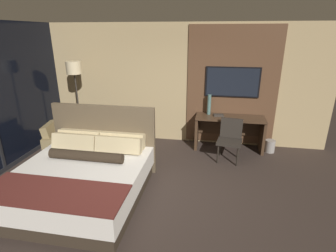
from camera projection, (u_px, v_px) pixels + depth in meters
The scene contains 11 objects.
ground_plane at pixel (146, 198), 4.31m from camera, with size 16.00×16.00×0.00m, color #332823.
wall_back_tv_panel at pixel (179, 85), 6.22m from camera, with size 7.20×0.09×2.80m.
bed at pixel (83, 176), 4.32m from camera, with size 2.01×2.14×1.30m.
desk at pixel (229, 127), 6.02m from camera, with size 1.54×0.57×0.78m.
tv at pixel (232, 82), 5.90m from camera, with size 1.21×0.04×0.68m.
desk_chair at pixel (230, 136), 5.50m from camera, with size 0.56×0.56×0.88m.
armchair_by_window at pixel (65, 145), 5.74m from camera, with size 0.90×0.92×0.76m.
floor_lamp at pixel (75, 75), 5.98m from camera, with size 0.34×0.34×1.96m.
vase_tall at pixel (209, 105), 6.03m from camera, with size 0.08×0.08×0.47m.
book at pixel (219, 115), 5.99m from camera, with size 0.24×0.18×0.03m.
waste_bin at pixel (270, 146), 5.96m from camera, with size 0.22×0.22×0.28m.
Camera 1 is at (1.00, -3.53, 2.58)m, focal length 28.00 mm.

